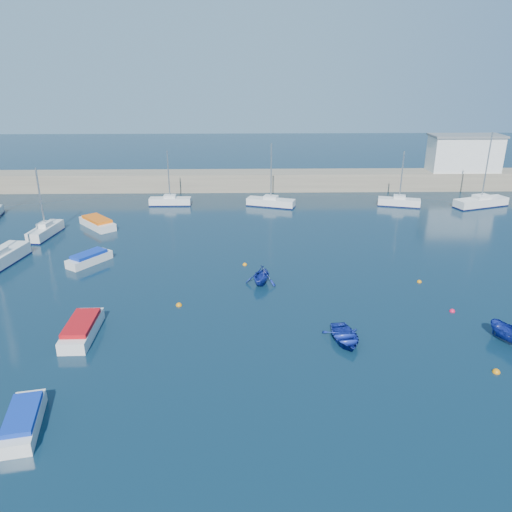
{
  "coord_description": "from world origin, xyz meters",
  "views": [
    {
      "loc": [
        -2.33,
        -27.02,
        17.46
      ],
      "look_at": [
        -1.4,
        14.09,
        1.6
      ],
      "focal_mm": 35.0,
      "sensor_mm": 36.0,
      "label": 1
    }
  ],
  "objects_px": {
    "motorboat_2": "(97,223)",
    "motorboat_1": "(89,258)",
    "sailboat_7": "(399,202)",
    "dinghy_center": "(345,337)",
    "dinghy_right": "(512,335)",
    "dinghy_left": "(261,275)",
    "sailboat_5": "(170,201)",
    "sailboat_6": "(271,202)",
    "sailboat_8": "(481,202)",
    "sailboat_3": "(45,231)",
    "motorboat_0": "(82,329)",
    "harbor_office": "(464,154)",
    "motorboat_3": "(23,420)"
  },
  "relations": [
    {
      "from": "harbor_office",
      "to": "dinghy_left",
      "type": "height_order",
      "value": "harbor_office"
    },
    {
      "from": "sailboat_7",
      "to": "motorboat_1",
      "type": "distance_m",
      "value": 39.84
    },
    {
      "from": "sailboat_6",
      "to": "motorboat_3",
      "type": "bearing_deg",
      "value": 179.69
    },
    {
      "from": "sailboat_8",
      "to": "dinghy_right",
      "type": "bearing_deg",
      "value": 139.63
    },
    {
      "from": "motorboat_1",
      "to": "dinghy_right",
      "type": "distance_m",
      "value": 35.64
    },
    {
      "from": "sailboat_7",
      "to": "dinghy_center",
      "type": "distance_m",
      "value": 36.61
    },
    {
      "from": "sailboat_3",
      "to": "motorboat_0",
      "type": "bearing_deg",
      "value": -56.74
    },
    {
      "from": "sailboat_5",
      "to": "motorboat_2",
      "type": "height_order",
      "value": "sailboat_5"
    },
    {
      "from": "sailboat_8",
      "to": "motorboat_2",
      "type": "bearing_deg",
      "value": 80.02
    },
    {
      "from": "harbor_office",
      "to": "sailboat_3",
      "type": "relative_size",
      "value": 1.34
    },
    {
      "from": "motorboat_2",
      "to": "sailboat_5",
      "type": "bearing_deg",
      "value": 12.56
    },
    {
      "from": "sailboat_8",
      "to": "dinghy_center",
      "type": "height_order",
      "value": "sailboat_8"
    },
    {
      "from": "sailboat_6",
      "to": "dinghy_right",
      "type": "xyz_separation_m",
      "value": [
        14.26,
        -34.81,
        0.07
      ]
    },
    {
      "from": "dinghy_center",
      "to": "sailboat_7",
      "type": "bearing_deg",
      "value": 61.08
    },
    {
      "from": "sailboat_3",
      "to": "motorboat_2",
      "type": "distance_m",
      "value": 5.66
    },
    {
      "from": "dinghy_left",
      "to": "dinghy_right",
      "type": "bearing_deg",
      "value": -15.25
    },
    {
      "from": "sailboat_7",
      "to": "dinghy_right",
      "type": "bearing_deg",
      "value": -168.58
    },
    {
      "from": "sailboat_3",
      "to": "motorboat_3",
      "type": "bearing_deg",
      "value": -64.19
    },
    {
      "from": "sailboat_6",
      "to": "dinghy_center",
      "type": "bearing_deg",
      "value": -155.69
    },
    {
      "from": "sailboat_5",
      "to": "dinghy_center",
      "type": "relative_size",
      "value": 2.02
    },
    {
      "from": "motorboat_1",
      "to": "dinghy_right",
      "type": "xyz_separation_m",
      "value": [
        32.26,
        -15.15,
        0.13
      ]
    },
    {
      "from": "sailboat_3",
      "to": "sailboat_7",
      "type": "height_order",
      "value": "sailboat_3"
    },
    {
      "from": "sailboat_5",
      "to": "dinghy_right",
      "type": "bearing_deg",
      "value": -142.19
    },
    {
      "from": "sailboat_8",
      "to": "dinghy_center",
      "type": "bearing_deg",
      "value": 124.98
    },
    {
      "from": "dinghy_right",
      "to": "sailboat_6",
      "type": "bearing_deg",
      "value": 85.97
    },
    {
      "from": "motorboat_1",
      "to": "motorboat_2",
      "type": "relative_size",
      "value": 0.82
    },
    {
      "from": "motorboat_2",
      "to": "motorboat_1",
      "type": "bearing_deg",
      "value": -119.16
    },
    {
      "from": "sailboat_7",
      "to": "motorboat_3",
      "type": "distance_m",
      "value": 52.67
    },
    {
      "from": "dinghy_center",
      "to": "dinghy_left",
      "type": "bearing_deg",
      "value": 111.85
    },
    {
      "from": "sailboat_5",
      "to": "dinghy_right",
      "type": "xyz_separation_m",
      "value": [
        27.53,
        -35.68,
        0.07
      ]
    },
    {
      "from": "sailboat_3",
      "to": "dinghy_left",
      "type": "bearing_deg",
      "value": -22.17
    },
    {
      "from": "motorboat_0",
      "to": "dinghy_left",
      "type": "xyz_separation_m",
      "value": [
        12.58,
        8.37,
        0.26
      ]
    },
    {
      "from": "motorboat_0",
      "to": "motorboat_1",
      "type": "distance_m",
      "value": 13.85
    },
    {
      "from": "sailboat_5",
      "to": "sailboat_8",
      "type": "xyz_separation_m",
      "value": [
        40.72,
        -1.66,
        0.06
      ]
    },
    {
      "from": "sailboat_5",
      "to": "sailboat_6",
      "type": "bearing_deg",
      "value": -93.58
    },
    {
      "from": "sailboat_3",
      "to": "dinghy_left",
      "type": "distance_m",
      "value": 26.37
    },
    {
      "from": "dinghy_center",
      "to": "motorboat_3",
      "type": "bearing_deg",
      "value": -162.89
    },
    {
      "from": "sailboat_6",
      "to": "motorboat_1",
      "type": "distance_m",
      "value": 26.66
    },
    {
      "from": "harbor_office",
      "to": "sailboat_7",
      "type": "bearing_deg",
      "value": -140.68
    },
    {
      "from": "motorboat_2",
      "to": "dinghy_left",
      "type": "relative_size",
      "value": 1.79
    },
    {
      "from": "sailboat_8",
      "to": "motorboat_0",
      "type": "distance_m",
      "value": 53.05
    },
    {
      "from": "sailboat_7",
      "to": "sailboat_3",
      "type": "bearing_deg",
      "value": 120.9
    },
    {
      "from": "harbor_office",
      "to": "sailboat_5",
      "type": "height_order",
      "value": "harbor_office"
    },
    {
      "from": "dinghy_right",
      "to": "motorboat_0",
      "type": "bearing_deg",
      "value": 150.3
    },
    {
      "from": "motorboat_0",
      "to": "motorboat_1",
      "type": "xyz_separation_m",
      "value": [
        -3.37,
        13.44,
        -0.04
      ]
    },
    {
      "from": "sailboat_3",
      "to": "sailboat_5",
      "type": "bearing_deg",
      "value": 54.48
    },
    {
      "from": "sailboat_7",
      "to": "dinghy_center",
      "type": "bearing_deg",
      "value": 173.91
    },
    {
      "from": "sailboat_5",
      "to": "dinghy_center",
      "type": "xyz_separation_m",
      "value": [
        16.52,
        -35.17,
        -0.19
      ]
    },
    {
      "from": "motorboat_2",
      "to": "motorboat_0",
      "type": "bearing_deg",
      "value": -117.79
    },
    {
      "from": "sailboat_3",
      "to": "dinghy_center",
      "type": "xyz_separation_m",
      "value": [
        28.23,
        -22.61,
        -0.26
      ]
    }
  ]
}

